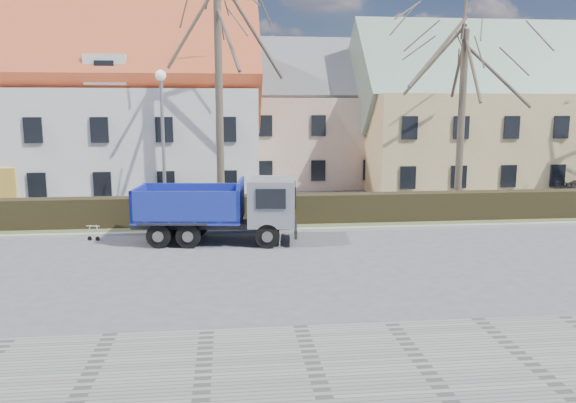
{
  "coord_description": "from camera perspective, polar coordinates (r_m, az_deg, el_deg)",
  "views": [
    {
      "loc": [
        -1.67,
        -18.69,
        5.28
      ],
      "look_at": [
        0.67,
        2.85,
        1.6
      ],
      "focal_mm": 35.0,
      "sensor_mm": 36.0,
      "label": 1
    }
  ],
  "objects": [
    {
      "name": "tree_1",
      "position": [
        27.21,
        -7.04,
        11.77
      ],
      "size": [
        9.2,
        9.2,
        12.65
      ],
      "primitive_type": null,
      "color": "#493F33",
      "rests_on": "ground"
    },
    {
      "name": "ground",
      "position": [
        19.49,
        -1.05,
        -6.08
      ],
      "size": [
        120.0,
        120.0,
        0.0
      ],
      "primitive_type": "plane",
      "color": "#4D4D50"
    },
    {
      "name": "tree_2",
      "position": [
        29.59,
        17.28,
        9.64
      ],
      "size": [
        8.0,
        8.0,
        11.0
      ],
      "primitive_type": null,
      "color": "#493F33",
      "rests_on": "ground"
    },
    {
      "name": "building_yellow",
      "position": [
        39.84,
        20.32,
        7.57
      ],
      "size": [
        18.8,
        10.8,
        8.5
      ],
      "primitive_type": null,
      "color": "tan",
      "rests_on": "ground"
    },
    {
      "name": "cart_frame",
      "position": [
        23.72,
        -19.64,
        -2.94
      ],
      "size": [
        0.83,
        0.59,
        0.69
      ],
      "primitive_type": null,
      "rotation": [
        0.0,
        0.0,
        -0.22
      ],
      "color": "silver",
      "rests_on": "ground"
    },
    {
      "name": "building_white",
      "position": [
        36.5,
        -24.53,
        7.95
      ],
      "size": [
        26.8,
        10.8,
        9.5
      ],
      "primitive_type": null,
      "color": "silver",
      "rests_on": "ground"
    },
    {
      "name": "hedge",
      "position": [
        25.18,
        -2.29,
        -0.96
      ],
      "size": [
        60.0,
        0.9,
        1.3
      ],
      "primitive_type": "cube",
      "color": "black",
      "rests_on": "ground"
    },
    {
      "name": "building_pink",
      "position": [
        39.13,
        2.16,
        7.76
      ],
      "size": [
        10.8,
        8.8,
        8.0
      ],
      "primitive_type": null,
      "color": "#C8A48D",
      "rests_on": "ground"
    },
    {
      "name": "grass_strip",
      "position": [
        25.49,
        -2.31,
        -2.21
      ],
      "size": [
        80.0,
        3.0,
        0.1
      ],
      "primitive_type": "cube",
      "color": "#45522E",
      "rests_on": "ground"
    },
    {
      "name": "streetlight",
      "position": [
        25.91,
        -12.55,
        5.42
      ],
      "size": [
        0.54,
        0.54,
        6.96
      ],
      "primitive_type": null,
      "color": "gray",
      "rests_on": "ground"
    },
    {
      "name": "sidewalk_near",
      "position": [
        11.58,
        2.91,
        -17.28
      ],
      "size": [
        80.0,
        5.0,
        0.08
      ],
      "primitive_type": "cube",
      "color": "gray",
      "rests_on": "ground"
    },
    {
      "name": "curb_far",
      "position": [
        23.93,
        -2.05,
        -2.97
      ],
      "size": [
        80.0,
        0.3,
        0.12
      ],
      "primitive_type": "cube",
      "color": "#9E9991",
      "rests_on": "ground"
    },
    {
      "name": "parked_car_a",
      "position": [
        30.02,
        -11.73,
        0.64
      ],
      "size": [
        4.34,
        3.06,
        1.37
      ],
      "primitive_type": "imported",
      "rotation": [
        0.0,
        0.0,
        1.17
      ],
      "color": "#212129",
      "rests_on": "ground"
    },
    {
      "name": "dump_truck",
      "position": [
        22.15,
        -7.8,
        -0.79
      ],
      "size": [
        6.75,
        3.14,
        2.61
      ],
      "primitive_type": null,
      "rotation": [
        0.0,
        0.0,
        -0.11
      ],
      "color": "navy",
      "rests_on": "ground"
    }
  ]
}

